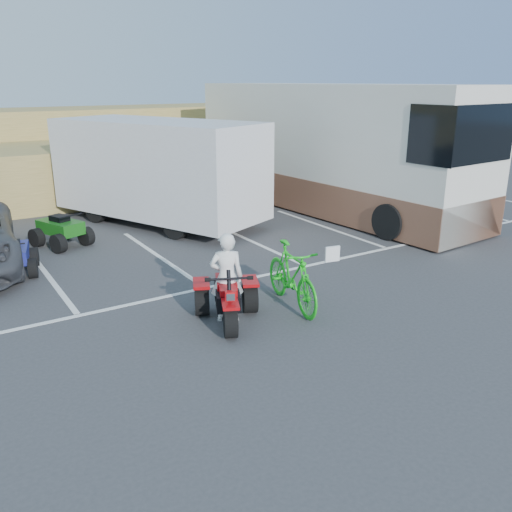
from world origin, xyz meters
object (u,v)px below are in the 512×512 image
red_trike_atv (228,323)px  cargo_trailer (158,169)px  rider (227,277)px  green_dirt_bike (292,276)px  quad_atv_green (63,246)px  quad_atv_blue (17,273)px  rv_motorhome (328,157)px

red_trike_atv → cargo_trailer: size_ratio=0.23×
rider → green_dirt_bike: bearing=-160.9°
cargo_trailer → quad_atv_green: (-3.24, -0.96, -1.69)m
quad_atv_blue → quad_atv_green: size_ratio=0.91×
rider → quad_atv_blue: (-2.89, 4.81, -0.84)m
rider → rv_motorhome: rv_motorhome is taller
rider → cargo_trailer: cargo_trailer is taller
rider → cargo_trailer: 7.72m
rider → quad_atv_green: (-1.45, 6.50, -0.84)m
red_trike_atv → quad_atv_blue: bearing=144.5°
rv_motorhome → quad_atv_blue: rv_motorhome is taller
rv_motorhome → quad_atv_green: rv_motorhome is taller
green_dirt_bike → quad_atv_green: green_dirt_bike is taller
red_trike_atv → rv_motorhome: (7.60, 6.45, 1.77)m
rv_motorhome → quad_atv_blue: (-10.42, -1.51, -1.77)m
rider → quad_atv_green: rider is taller
cargo_trailer → quad_atv_blue: cargo_trailer is taller
green_dirt_bike → cargo_trailer: (0.43, 7.59, 1.05)m
rider → rv_motorhome: 9.88m
rv_motorhome → rider: bearing=-143.9°
red_trike_atv → quad_atv_blue: red_trike_atv is taller
quad_atv_green → cargo_trailer: bearing=-5.4°
green_dirt_bike → quad_atv_green: size_ratio=1.47×
rider → green_dirt_bike: (1.37, -0.14, -0.20)m
quad_atv_blue → quad_atv_green: 2.21m
cargo_trailer → red_trike_atv: bearing=-127.1°
green_dirt_bike → quad_atv_blue: 6.56m
quad_atv_green → quad_atv_blue: bearing=-152.4°
red_trike_atv → green_dirt_bike: size_ratio=0.77×
green_dirt_bike → quad_atv_green: 7.23m
cargo_trailer → green_dirt_bike: bearing=-116.6°
cargo_trailer → rider: bearing=-126.9°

